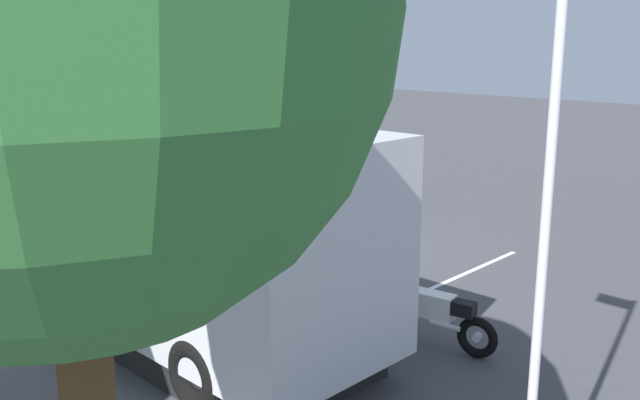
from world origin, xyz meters
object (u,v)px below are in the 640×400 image
(spectator_far_right, at_px, (205,209))
(flagpole, at_px, (545,189))
(parked_motorcycle_dark, at_px, (431,314))
(spectator_right, at_px, (243,213))
(parked_motorcycle_silver, at_px, (187,243))
(spectator_centre, at_px, (274,226))
(tour_bus, at_px, (127,215))
(spectator_left, at_px, (315,230))
(spectator_far_left, at_px, (351,248))
(stunt_motorcycle, at_px, (356,179))

(spectator_far_right, height_order, flagpole, flagpole)
(parked_motorcycle_dark, height_order, flagpole, flagpole)
(spectator_right, xyz_separation_m, flagpole, (-8.12, 3.50, 2.25))
(spectator_far_right, bearing_deg, parked_motorcycle_silver, 118.18)
(spectator_centre, bearing_deg, parked_motorcycle_dark, 174.54)
(tour_bus, relative_size, spectator_far_right, 5.79)
(parked_motorcycle_dark, bearing_deg, spectator_far_right, -2.00)
(spectator_left, bearing_deg, parked_motorcycle_dark, 170.36)
(tour_bus, xyz_separation_m, parked_motorcycle_dark, (-4.20, -2.46, -1.16))
(spectator_far_left, height_order, spectator_far_right, spectator_far_left)
(parked_motorcycle_silver, bearing_deg, parked_motorcycle_dark, -174.85)
(spectator_left, bearing_deg, spectator_far_right, 5.64)
(spectator_far_right, bearing_deg, spectator_centre, -175.19)
(tour_bus, height_order, spectator_far_right, tour_bus)
(spectator_far_right, bearing_deg, spectator_left, -174.36)
(parked_motorcycle_dark, relative_size, stunt_motorcycle, 1.04)
(stunt_motorcycle, bearing_deg, spectator_right, 100.20)
(spectator_right, bearing_deg, spectator_left, -178.37)
(tour_bus, bearing_deg, spectator_far_right, -57.63)
(spectator_centre, bearing_deg, tour_bus, 83.88)
(tour_bus, relative_size, parked_motorcycle_silver, 4.72)
(spectator_far_right, height_order, stunt_motorcycle, stunt_motorcycle)
(tour_bus, height_order, parked_motorcycle_silver, tour_bus)
(spectator_left, distance_m, spectator_far_right, 2.98)
(stunt_motorcycle, bearing_deg, spectator_left, 124.20)
(spectator_centre, relative_size, spectator_right, 0.96)
(spectator_right, xyz_separation_m, spectator_far_right, (0.96, 0.24, -0.05))
(spectator_far_left, xyz_separation_m, parked_motorcycle_silver, (3.80, 0.63, -0.59))
(parked_motorcycle_dark, bearing_deg, spectator_far_left, -4.35)
(spectator_far_left, bearing_deg, spectator_centre, -6.32)
(tour_bus, height_order, stunt_motorcycle, tour_bus)
(spectator_far_left, height_order, flagpole, flagpole)
(spectator_left, relative_size, spectator_far_right, 1.07)
(spectator_left, height_order, parked_motorcycle_silver, spectator_left)
(spectator_far_left, height_order, spectator_left, same)
(spectator_centre, height_order, spectator_right, spectator_right)
(spectator_left, bearing_deg, spectator_right, 1.63)
(parked_motorcycle_dark, distance_m, stunt_motorcycle, 7.27)
(parked_motorcycle_dark, bearing_deg, tour_bus, 30.29)
(spectator_centre, bearing_deg, parked_motorcycle_silver, 28.30)
(stunt_motorcycle, xyz_separation_m, flagpole, (-8.85, 7.58, 2.25))
(parked_motorcycle_dark, bearing_deg, spectator_right, -5.10)
(spectator_far_right, height_order, parked_motorcycle_silver, spectator_far_right)
(parked_motorcycle_silver, bearing_deg, stunt_motorcycle, -88.28)
(spectator_centre, height_order, parked_motorcycle_dark, spectator_centre)
(spectator_far_left, relative_size, parked_motorcycle_silver, 0.87)
(spectator_right, xyz_separation_m, parked_motorcycle_silver, (0.58, 0.94, -0.55))
(tour_bus, bearing_deg, flagpole, 175.36)
(spectator_right, bearing_deg, tour_bus, 104.09)
(spectator_right, distance_m, parked_motorcycle_silver, 1.23)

